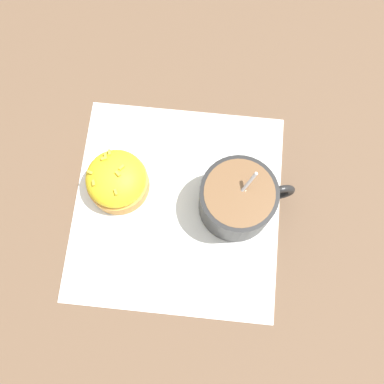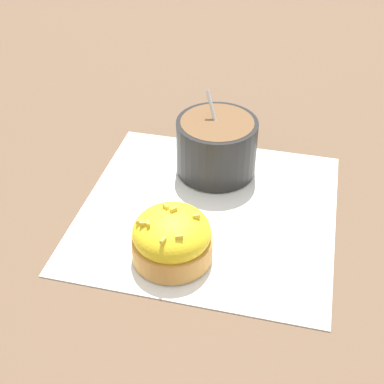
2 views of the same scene
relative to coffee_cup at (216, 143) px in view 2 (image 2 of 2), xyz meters
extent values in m
plane|color=brown|center=(0.08, 0.01, -0.04)|extent=(3.00, 3.00, 0.00)
cube|color=white|center=(0.08, 0.01, -0.04)|extent=(0.28, 0.29, 0.00)
cylinder|color=black|center=(0.00, 0.00, 0.00)|extent=(0.09, 0.09, 0.07)
cylinder|color=brown|center=(0.00, 0.00, 0.02)|extent=(0.08, 0.08, 0.01)
torus|color=black|center=(-0.05, -0.02, 0.00)|extent=(0.04, 0.02, 0.04)
ellipsoid|color=silver|center=(-0.02, -0.02, -0.03)|extent=(0.03, 0.03, 0.01)
cylinder|color=silver|center=(0.00, 0.00, 0.02)|extent=(0.03, 0.04, 0.09)
cylinder|color=#D19347|center=(0.16, 0.00, -0.02)|extent=(0.08, 0.08, 0.02)
ellipsoid|color=yellow|center=(0.16, 0.00, 0.00)|extent=(0.08, 0.08, 0.04)
cube|color=yellow|center=(0.18, 0.01, 0.01)|extent=(0.01, 0.01, 0.00)
cube|color=yellow|center=(0.15, 0.02, 0.01)|extent=(0.01, 0.01, 0.00)
cube|color=yellow|center=(0.15, 0.00, 0.02)|extent=(0.01, 0.01, 0.00)
cube|color=yellow|center=(0.15, -0.01, 0.02)|extent=(0.01, 0.01, 0.00)
cube|color=yellow|center=(0.17, -0.03, 0.01)|extent=(0.01, 0.01, 0.00)
cube|color=yellow|center=(0.17, -0.02, 0.02)|extent=(0.01, 0.01, 0.00)
cube|color=yellow|center=(0.19, 0.00, 0.01)|extent=(0.01, 0.00, 0.00)
cube|color=yellow|center=(0.17, -0.03, 0.01)|extent=(0.01, 0.01, 0.00)
camera|label=1|loc=(0.03, 0.15, 0.54)|focal=42.00mm
camera|label=2|loc=(0.51, 0.13, 0.35)|focal=50.00mm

